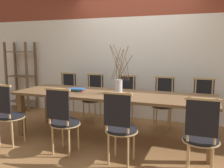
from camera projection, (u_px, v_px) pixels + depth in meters
The scene contains 15 objects.
ground_plane at pixel (112, 138), 4.08m from camera, with size 16.00×16.00×0.00m, color olive.
wall_rear at pixel (135, 41), 5.07m from camera, with size 12.00×0.06×3.20m.
dining_table at pixel (112, 98), 3.98m from camera, with size 3.19×0.97×0.75m.
chair_near_leftend at pixel (8, 113), 3.74m from camera, with size 0.42×0.42×0.95m.
chair_near_left at pixel (63, 119), 3.41m from camera, with size 0.42×0.42×0.95m.
chair_near_center at pixel (120, 126), 3.12m from camera, with size 0.42×0.42×0.95m.
chair_near_right at pixel (201, 135), 2.78m from camera, with size 0.42×0.42×0.95m.
chair_far_leftend at pixel (66, 94), 5.21m from camera, with size 0.42×0.42×0.95m.
chair_far_left at pixel (93, 96), 4.99m from camera, with size 0.42×0.42×0.95m.
chair_far_center at pixel (125, 99), 4.76m from camera, with size 0.42×0.42×0.95m.
chair_far_right at pixel (163, 101), 4.51m from camera, with size 0.42×0.42×0.95m.
chair_far_rightend at pixel (203, 104), 4.27m from camera, with size 0.42×0.42×0.95m.
vase_centerpiece at pixel (119, 85), 3.91m from camera, with size 0.33×0.39×0.77m.
book_stack at pixel (77, 90), 4.17m from camera, with size 0.28×0.22×0.05m.
shelving_rack at pixel (21, 76), 5.91m from camera, with size 0.64×0.36×1.59m.
Camera 1 is at (1.38, -3.65, 1.47)m, focal length 40.00 mm.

